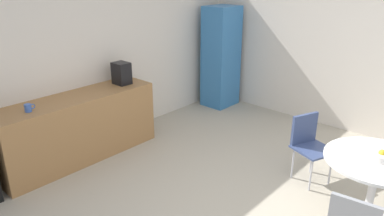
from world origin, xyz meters
TOP-DOWN VIEW (x-y plane):
  - wall_back at (0.00, 3.00)m, footprint 6.00×0.10m
  - wall_side_right at (3.00, 0.00)m, footprint 0.10×6.00m
  - counter_block at (-0.46, 2.65)m, footprint 2.21×0.60m
  - locker_cabinet at (2.55, 2.55)m, footprint 0.60×0.50m
  - round_table at (0.81, -0.79)m, footprint 1.03×1.03m
  - chair_navy at (1.15, 0.08)m, footprint 0.54×0.54m
  - fruit_bowl at (0.81, -0.82)m, footprint 0.22×0.22m
  - mug_white at (0.26, 2.64)m, footprint 0.13×0.08m
  - mug_green at (-1.12, 2.57)m, footprint 0.13×0.08m
  - coffee_maker at (0.32, 2.65)m, footprint 0.20×0.24m

SIDE VIEW (x-z plane):
  - counter_block at x=-0.46m, z-range 0.00..0.90m
  - chair_navy at x=1.15m, z-range 0.11..0.94m
  - round_table at x=0.81m, z-range 0.22..0.94m
  - fruit_bowl at x=0.81m, z-range 0.71..0.82m
  - locker_cabinet at x=2.55m, z-range 0.00..1.87m
  - mug_white at x=0.26m, z-range 0.90..1.00m
  - mug_green at x=-1.12m, z-range 0.90..1.00m
  - coffee_maker at x=0.32m, z-range 0.90..1.22m
  - wall_back at x=0.00m, z-range 0.00..2.60m
  - wall_side_right at x=3.00m, z-range 0.00..2.60m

